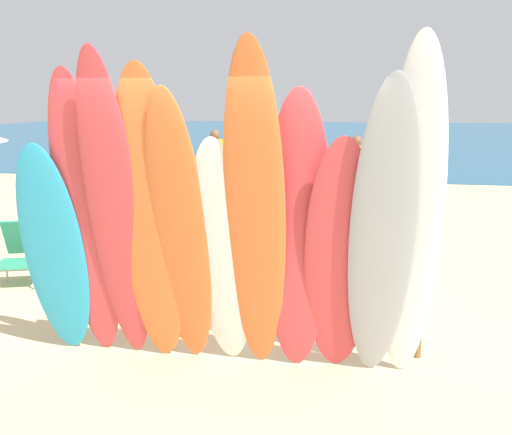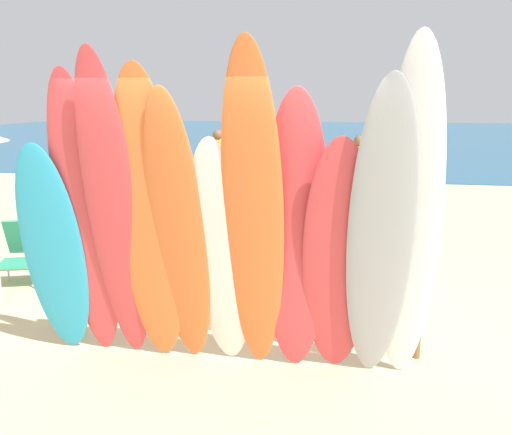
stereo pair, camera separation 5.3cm
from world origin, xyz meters
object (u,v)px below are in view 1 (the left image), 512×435
(surfboard_rack, at_px, (237,287))
(surfboard_teal_0, at_px, (54,253))
(surfboard_orange_3, at_px, (152,224))
(surfboard_white_5, at_px, (223,257))
(surfboard_red_7, at_px, (298,239))
(beach_chair_blue, at_px, (95,227))
(surfboard_red_8, at_px, (339,261))
(surfboard_white_10, at_px, (412,218))
(beachgoer_photographing, at_px, (356,168))
(beach_chair_red, at_px, (22,250))
(distant_boat, at_px, (275,159))
(surfboard_red_2, at_px, (116,216))
(surfboard_grey_9, at_px, (382,239))
(beachgoer_near_rack, at_px, (215,160))
(surfboard_orange_6, at_px, (255,219))
(surfboard_red_1, at_px, (86,222))
(surfboard_orange_4, at_px, (180,235))
(beachgoer_by_water, at_px, (151,187))

(surfboard_rack, relative_size, surfboard_teal_0, 1.72)
(surfboard_teal_0, distance_m, surfboard_orange_3, 0.99)
(surfboard_white_5, distance_m, surfboard_red_7, 0.66)
(beach_chair_blue, bearing_deg, surfboard_teal_0, -45.47)
(surfboard_red_8, relative_size, surfboard_white_10, 0.75)
(surfboard_orange_3, relative_size, beachgoer_photographing, 1.68)
(surfboard_orange_3, bearing_deg, surfboard_white_5, 1.58)
(beach_chair_red, xyz_separation_m, distant_boat, (1.43, 13.88, -0.25))
(surfboard_teal_0, xyz_separation_m, surfboard_red_8, (2.50, 0.02, 0.04))
(surfboard_teal_0, height_order, surfboard_red_8, surfboard_red_8)
(distant_boat, bearing_deg, surfboard_red_2, -87.11)
(surfboard_white_5, bearing_deg, surfboard_grey_9, -0.21)
(beachgoer_near_rack, height_order, distant_boat, beachgoer_near_rack)
(beachgoer_near_rack, bearing_deg, distant_boat, 16.45)
(surfboard_teal_0, bearing_deg, distant_boat, 87.59)
(surfboard_teal_0, distance_m, surfboard_red_2, 0.74)
(surfboard_red_2, bearing_deg, beachgoer_near_rack, 97.57)
(surfboard_red_2, bearing_deg, surfboard_orange_6, -1.96)
(beach_chair_blue, bearing_deg, surfboard_red_2, -37.07)
(surfboard_orange_6, bearing_deg, surfboard_red_8, 10.00)
(surfboard_red_1, height_order, surfboard_orange_4, surfboard_red_1)
(surfboard_red_7, bearing_deg, surfboard_grey_9, -12.56)
(surfboard_grey_9, bearing_deg, beach_chair_blue, 135.52)
(surfboard_red_1, bearing_deg, distant_boat, 89.85)
(surfboard_white_5, height_order, beachgoer_near_rack, surfboard_white_5)
(surfboard_teal_0, distance_m, surfboard_white_5, 1.53)
(beachgoer_by_water, bearing_deg, surfboard_red_1, 152.73)
(surfboard_orange_3, relative_size, distant_boat, 0.55)
(surfboard_teal_0, relative_size, surfboard_white_10, 0.71)
(surfboard_white_5, bearing_deg, surfboard_red_8, 4.43)
(surfboard_white_10, bearing_deg, surfboard_red_7, -177.59)
(surfboard_white_5, xyz_separation_m, beachgoer_by_water, (-2.12, 4.09, -0.10))
(beach_chair_red, bearing_deg, surfboard_red_7, -45.96)
(surfboard_red_1, distance_m, surfboard_grey_9, 2.51)
(surfboard_orange_4, xyz_separation_m, distant_boat, (-1.35, 15.89, -1.06))
(surfboard_red_2, relative_size, surfboard_orange_3, 1.05)
(surfboard_rack, height_order, surfboard_red_1, surfboard_red_1)
(distant_boat, bearing_deg, surfboard_teal_0, -89.38)
(surfboard_red_7, bearing_deg, surfboard_teal_0, 176.41)
(beachgoer_near_rack, bearing_deg, surfboard_white_10, -137.23)
(beachgoer_near_rack, bearing_deg, surfboard_orange_6, -145.32)
(surfboard_teal_0, relative_size, surfboard_orange_3, 0.76)
(surfboard_red_2, height_order, surfboard_orange_6, surfboard_orange_6)
(surfboard_white_5, bearing_deg, surfboard_teal_0, -176.80)
(beachgoer_near_rack, bearing_deg, beach_chair_red, -171.73)
(surfboard_grey_9, xyz_separation_m, beachgoer_by_water, (-3.42, 4.16, -0.33))
(surfboard_rack, distance_m, surfboard_orange_4, 0.96)
(surfboard_orange_4, bearing_deg, surfboard_orange_6, -1.94)
(surfboard_teal_0, bearing_deg, beach_chair_red, 126.10)
(surfboard_rack, height_order, surfboard_white_10, surfboard_white_10)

